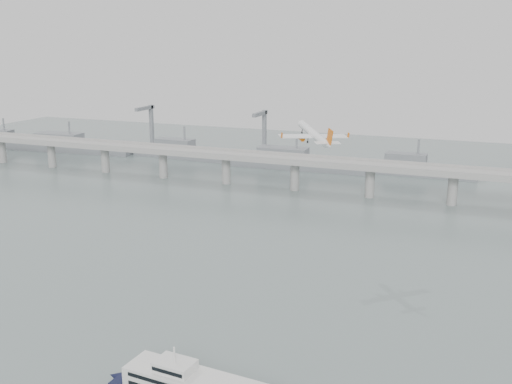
% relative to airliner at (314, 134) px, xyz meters
% --- Properties ---
extents(ground, '(900.00, 900.00, 0.00)m').
position_rel_airliner_xyz_m(ground, '(-18.09, -76.56, -58.05)').
color(ground, slate).
rests_on(ground, ground).
extents(bridge, '(800.00, 22.00, 23.90)m').
position_rel_airliner_xyz_m(bridge, '(-19.24, 123.44, -40.40)').
color(bridge, '#989795').
rests_on(bridge, ground).
extents(distant_fleet, '(453.00, 60.90, 40.00)m').
position_rel_airliner_xyz_m(distant_fleet, '(-173.45, 188.52, -51.83)').
color(distant_fleet, slate).
rests_on(distant_fleet, ground).
extents(airliner, '(27.21, 29.05, 9.66)m').
position_rel_airliner_xyz_m(airliner, '(0.00, 0.00, 0.00)').
color(airliner, white).
rests_on(airliner, ground).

